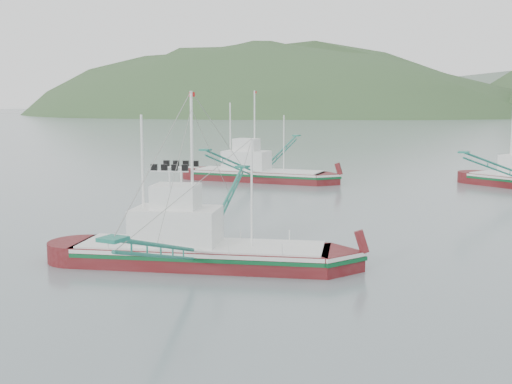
% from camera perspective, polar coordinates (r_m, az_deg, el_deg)
% --- Properties ---
extents(ground, '(1200.00, 1200.00, 0.00)m').
position_cam_1_polar(ground, '(34.50, -4.58, -6.52)').
color(ground, slate).
rests_on(ground, ground).
extents(main_boat, '(13.99, 23.83, 9.93)m').
position_cam_1_polar(main_boat, '(34.10, -5.10, -3.34)').
color(main_boat, '#520D10').
rests_on(main_boat, ground).
extents(bg_boat_left, '(14.77, 26.16, 10.61)m').
position_cam_1_polar(bg_boat_left, '(70.24, 0.07, 2.19)').
color(bg_boat_left, '#520D10').
rests_on(bg_boat_left, ground).
extents(headland_left, '(448.00, 308.00, 210.00)m').
position_cam_1_polar(headland_left, '(435.84, 0.19, 6.91)').
color(headland_left, '#2F4C27').
rests_on(headland_left, ground).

